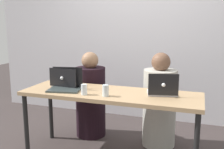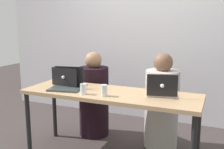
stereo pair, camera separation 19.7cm
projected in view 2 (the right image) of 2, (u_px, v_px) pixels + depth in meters
The scene contains 9 objects.
back_wall at pixel (147, 40), 3.99m from camera, with size 4.93×0.10×2.44m, color silver.
desk at pixel (110, 99), 2.79m from camera, with size 1.90×0.61×0.76m.
person_on_left at pixel (94, 99), 3.46m from camera, with size 0.39×0.39×1.12m.
person_on_right at pixel (162, 106), 3.12m from camera, with size 0.49×0.49×1.14m.
laptop_back_left at pixel (68, 82), 3.04m from camera, with size 0.36×0.28×0.22m.
laptop_front_left at pixel (67, 84), 2.91m from camera, with size 0.38×0.31×0.24m.
laptop_back_right at pixel (162, 91), 2.63m from camera, with size 0.34×0.31×0.23m.
water_glass_left at pixel (83, 90), 2.69m from camera, with size 0.06×0.06×0.11m.
water_glass_center at pixel (104, 91), 2.62m from camera, with size 0.06×0.06×0.12m.
Camera 2 is at (1.06, -2.47, 1.47)m, focal length 42.00 mm.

